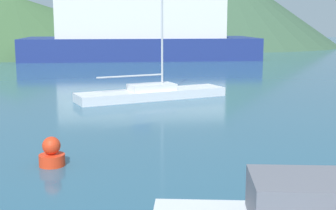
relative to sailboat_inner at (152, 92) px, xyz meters
name	(u,v)px	position (x,y,z in m)	size (l,w,h in m)	color
sailboat_inner	(152,92)	(0.00, 0.00, 0.00)	(9.18, 4.35, 9.38)	silver
ferry_distant	(140,33)	(2.80, 29.77, 2.73)	(28.21, 11.59, 8.62)	navy
buoy_marker	(52,154)	(-4.95, -12.33, 0.01)	(0.82, 0.82, 0.94)	red
hill_west	(14,22)	(-15.25, 53.97, 3.94)	(54.14, 54.14, 8.62)	#3D6038
hill_central	(219,4)	(21.04, 59.54, 7.28)	(43.99, 43.99, 15.31)	#38563D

